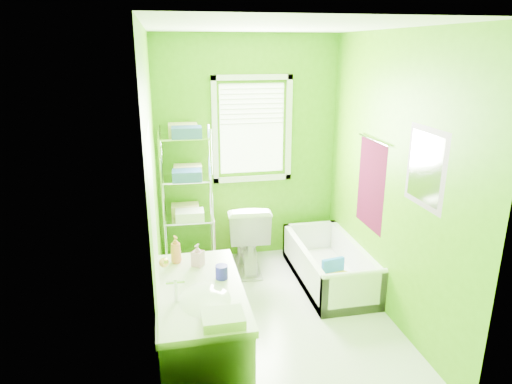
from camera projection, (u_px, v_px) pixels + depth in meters
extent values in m
plane|color=silver|center=(277.00, 317.00, 4.33)|extent=(2.90, 2.90, 0.00)
cube|color=#459107|center=(248.00, 151.00, 5.29)|extent=(2.10, 0.04, 2.60)
cube|color=#459107|center=(342.00, 259.00, 2.58)|extent=(2.10, 0.04, 2.60)
cube|color=#459107|center=(154.00, 194.00, 3.73)|extent=(0.04, 2.90, 2.60)
cube|color=#459107|center=(391.00, 180.00, 4.14)|extent=(0.04, 2.90, 2.60)
cube|color=white|center=(281.00, 26.00, 3.54)|extent=(2.10, 2.90, 0.04)
cube|color=white|center=(252.00, 129.00, 5.21)|extent=(0.74, 0.01, 1.01)
cube|color=white|center=(252.00, 178.00, 5.37)|extent=(0.92, 0.05, 0.06)
cube|color=white|center=(252.00, 77.00, 5.02)|extent=(0.92, 0.05, 0.06)
cube|color=white|center=(215.00, 131.00, 5.11)|extent=(0.06, 0.05, 1.22)
cube|color=white|center=(289.00, 128.00, 5.28)|extent=(0.06, 0.05, 1.22)
cube|color=white|center=(252.00, 104.00, 5.10)|extent=(0.72, 0.02, 0.50)
cube|color=white|center=(159.00, 286.00, 2.89)|extent=(0.02, 0.80, 2.00)
sphere|color=gold|center=(164.00, 263.00, 3.21)|extent=(0.07, 0.07, 0.07)
cube|color=#480820|center=(371.00, 185.00, 4.51)|extent=(0.02, 0.58, 0.90)
cylinder|color=silver|center=(373.00, 140.00, 4.37)|extent=(0.02, 0.62, 0.02)
cube|color=#CC5972|center=(426.00, 168.00, 3.55)|extent=(0.02, 0.54, 0.64)
cube|color=white|center=(425.00, 168.00, 3.54)|extent=(0.01, 0.44, 0.54)
cube|color=white|center=(328.00, 277.00, 4.99)|extent=(0.65, 1.40, 0.09)
cube|color=white|center=(303.00, 266.00, 4.88)|extent=(0.07, 1.40, 0.42)
cube|color=white|center=(354.00, 261.00, 5.00)|extent=(0.07, 1.40, 0.42)
cube|color=white|center=(353.00, 295.00, 4.32)|extent=(0.65, 0.07, 0.42)
cube|color=white|center=(310.00, 239.00, 5.56)|extent=(0.65, 0.07, 0.42)
cylinder|color=white|center=(355.00, 275.00, 4.26)|extent=(0.65, 0.07, 0.07)
cylinder|color=blue|center=(339.00, 284.00, 4.68)|extent=(0.35, 0.35, 0.06)
cylinder|color=yellow|center=(339.00, 279.00, 4.66)|extent=(0.33, 0.33, 0.05)
cube|color=blue|center=(333.00, 269.00, 4.76)|extent=(0.25, 0.08, 0.23)
imported|color=white|center=(247.00, 235.00, 5.17)|extent=(0.52, 0.84, 0.82)
cube|color=silver|center=(202.00, 344.00, 3.28)|extent=(0.56, 1.12, 0.82)
cube|color=white|center=(200.00, 291.00, 3.15)|extent=(0.59, 1.15, 0.05)
ellipsoid|color=white|center=(205.00, 303.00, 3.01)|extent=(0.39, 0.51, 0.14)
cylinder|color=silver|center=(176.00, 292.00, 2.94)|extent=(0.03, 0.03, 0.16)
cylinder|color=silver|center=(175.00, 283.00, 2.92)|extent=(0.12, 0.02, 0.02)
imported|color=#EA7544|center=(176.00, 249.00, 3.47)|extent=(0.11, 0.11, 0.22)
imported|color=#DC8EC0|center=(198.00, 255.00, 3.43)|extent=(0.11, 0.11, 0.17)
cylinder|color=#1F1BB5|center=(222.00, 272.00, 3.25)|extent=(0.09, 0.09, 0.10)
cube|color=white|center=(223.00, 319.00, 2.72)|extent=(0.25, 0.20, 0.06)
cylinder|color=silver|center=(163.00, 207.00, 4.85)|extent=(0.02, 0.02, 1.64)
cylinder|color=silver|center=(164.00, 198.00, 5.15)|extent=(0.02, 0.02, 1.64)
cylinder|color=silver|center=(212.00, 205.00, 4.93)|extent=(0.02, 0.02, 1.64)
cylinder|color=silver|center=(210.00, 195.00, 5.23)|extent=(0.02, 0.02, 1.64)
cube|color=silver|center=(190.00, 256.00, 5.24)|extent=(0.56, 0.36, 0.02)
cube|color=silver|center=(188.00, 219.00, 5.10)|extent=(0.56, 0.36, 0.02)
cube|color=silver|center=(186.00, 179.00, 4.96)|extent=(0.56, 0.36, 0.02)
cube|color=silver|center=(184.00, 137.00, 4.82)|extent=(0.56, 0.36, 0.02)
cube|color=#2C579F|center=(187.00, 132.00, 4.70)|extent=(0.32, 0.22, 0.11)
cube|color=#F2D794|center=(183.00, 129.00, 4.91)|extent=(0.32, 0.22, 0.11)
cube|color=#2C579F|center=(187.00, 176.00, 4.84)|extent=(0.32, 0.22, 0.11)
cube|color=#F2D794|center=(188.00, 170.00, 5.06)|extent=(0.32, 0.22, 0.11)
cube|color=white|center=(190.00, 215.00, 5.00)|extent=(0.32, 0.22, 0.11)
cube|color=#F2D794|center=(185.00, 209.00, 5.20)|extent=(0.32, 0.22, 0.11)
cube|color=#F8A9C2|center=(213.00, 238.00, 5.22)|extent=(0.04, 0.29, 0.51)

